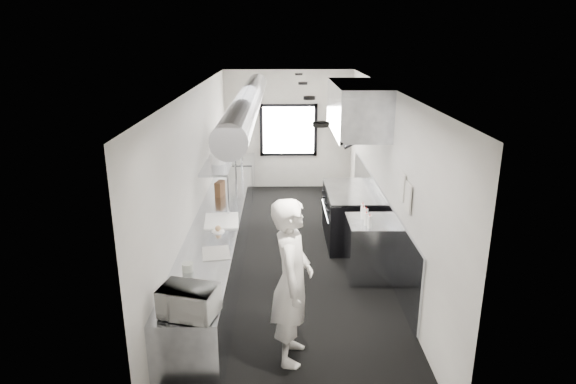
{
  "coord_description": "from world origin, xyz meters",
  "views": [
    {
      "loc": [
        -0.18,
        -7.65,
        3.59
      ],
      "look_at": [
        -0.07,
        -0.2,
        1.2
      ],
      "focal_mm": 31.0,
      "sensor_mm": 36.0,
      "label": 1
    }
  ],
  "objects_px": {
    "prep_counter": "(219,244)",
    "plate_stack_b": "(221,148)",
    "squeeze_bottle_a": "(370,222)",
    "squeeze_bottle_c": "(366,215)",
    "far_work_table": "(238,178)",
    "knife_block": "(220,189)",
    "exhaust_hood": "(357,108)",
    "deli_tub_b": "(188,267)",
    "cutting_board": "(222,221)",
    "deli_tub_a": "(176,283)",
    "bottle_station": "(368,248)",
    "small_plate": "(218,232)",
    "microwave": "(189,301)",
    "pass_shelf": "(224,154)",
    "line_cook": "(292,282)",
    "squeeze_bottle_b": "(366,219)",
    "squeeze_bottle_d": "(363,213)",
    "plate_stack_d": "(227,134)",
    "plate_stack_c": "(225,140)",
    "squeeze_bottle_e": "(363,209)",
    "plate_stack_a": "(218,156)",
    "range": "(349,215)"
  },
  "relations": [
    {
      "from": "squeeze_bottle_b",
      "to": "small_plate",
      "type": "bearing_deg",
      "value": -173.63
    },
    {
      "from": "prep_counter",
      "to": "deli_tub_a",
      "type": "relative_size",
      "value": 42.87
    },
    {
      "from": "far_work_table",
      "to": "squeeze_bottle_e",
      "type": "height_order",
      "value": "squeeze_bottle_e"
    },
    {
      "from": "pass_shelf",
      "to": "microwave",
      "type": "height_order",
      "value": "pass_shelf"
    },
    {
      "from": "far_work_table",
      "to": "squeeze_bottle_e",
      "type": "relative_size",
      "value": 6.71
    },
    {
      "from": "far_work_table",
      "to": "knife_block",
      "type": "distance_m",
      "value": 2.71
    },
    {
      "from": "knife_block",
      "to": "plate_stack_d",
      "type": "relative_size",
      "value": 0.67
    },
    {
      "from": "plate_stack_a",
      "to": "squeeze_bottle_a",
      "type": "bearing_deg",
      "value": -26.62
    },
    {
      "from": "cutting_board",
      "to": "plate_stack_b",
      "type": "distance_m",
      "value": 1.54
    },
    {
      "from": "squeeze_bottle_e",
      "to": "plate_stack_c",
      "type": "bearing_deg",
      "value": 145.34
    },
    {
      "from": "squeeze_bottle_a",
      "to": "squeeze_bottle_c",
      "type": "relative_size",
      "value": 1.02
    },
    {
      "from": "bottle_station",
      "to": "small_plate",
      "type": "height_order",
      "value": "small_plate"
    },
    {
      "from": "far_work_table",
      "to": "plate_stack_c",
      "type": "relative_size",
      "value": 3.3
    },
    {
      "from": "range",
      "to": "cutting_board",
      "type": "distance_m",
      "value": 2.57
    },
    {
      "from": "prep_counter",
      "to": "plate_stack_b",
      "type": "xyz_separation_m",
      "value": [
        -0.05,
        1.1,
        1.29
      ]
    },
    {
      "from": "deli_tub_a",
      "to": "squeeze_bottle_d",
      "type": "relative_size",
      "value": 0.77
    },
    {
      "from": "pass_shelf",
      "to": "deli_tub_a",
      "type": "distance_m",
      "value": 3.76
    },
    {
      "from": "cutting_board",
      "to": "squeeze_bottle_d",
      "type": "distance_m",
      "value": 2.14
    },
    {
      "from": "range",
      "to": "far_work_table",
      "type": "relative_size",
      "value": 1.33
    },
    {
      "from": "exhaust_hood",
      "to": "cutting_board",
      "type": "bearing_deg",
      "value": -147.36
    },
    {
      "from": "pass_shelf",
      "to": "small_plate",
      "type": "height_order",
      "value": "pass_shelf"
    },
    {
      "from": "range",
      "to": "line_cook",
      "type": "distance_m",
      "value": 3.63
    },
    {
      "from": "microwave",
      "to": "squeeze_bottle_a",
      "type": "height_order",
      "value": "microwave"
    },
    {
      "from": "squeeze_bottle_a",
      "to": "squeeze_bottle_b",
      "type": "distance_m",
      "value": 0.11
    },
    {
      "from": "bottle_station",
      "to": "line_cook",
      "type": "xyz_separation_m",
      "value": [
        -1.21,
        -2.02,
        0.52
      ]
    },
    {
      "from": "far_work_table",
      "to": "deli_tub_b",
      "type": "xyz_separation_m",
      "value": [
        -0.14,
        -5.51,
        0.5
      ]
    },
    {
      "from": "plate_stack_a",
      "to": "squeeze_bottle_c",
      "type": "distance_m",
      "value": 2.55
    },
    {
      "from": "prep_counter",
      "to": "plate_stack_b",
      "type": "height_order",
      "value": "plate_stack_b"
    },
    {
      "from": "range",
      "to": "knife_block",
      "type": "relative_size",
      "value": 6.23
    },
    {
      "from": "deli_tub_a",
      "to": "range",
      "type": "bearing_deg",
      "value": 55.11
    },
    {
      "from": "plate_stack_c",
      "to": "squeeze_bottle_d",
      "type": "height_order",
      "value": "plate_stack_c"
    },
    {
      "from": "plate_stack_b",
      "to": "exhaust_hood",
      "type": "bearing_deg",
      "value": 2.58
    },
    {
      "from": "deli_tub_a",
      "to": "plate_stack_d",
      "type": "bearing_deg",
      "value": 88.15
    },
    {
      "from": "prep_counter",
      "to": "squeeze_bottle_b",
      "type": "height_order",
      "value": "squeeze_bottle_b"
    },
    {
      "from": "bottle_station",
      "to": "squeeze_bottle_d",
      "type": "bearing_deg",
      "value": 131.15
    },
    {
      "from": "line_cook",
      "to": "plate_stack_b",
      "type": "bearing_deg",
      "value": 24.81
    },
    {
      "from": "exhaust_hood",
      "to": "knife_block",
      "type": "relative_size",
      "value": 8.56
    },
    {
      "from": "far_work_table",
      "to": "squeeze_bottle_b",
      "type": "distance_m",
      "value": 4.66
    },
    {
      "from": "plate_stack_b",
      "to": "squeeze_bottle_d",
      "type": "relative_size",
      "value": 1.85
    },
    {
      "from": "far_work_table",
      "to": "deli_tub_a",
      "type": "relative_size",
      "value": 8.57
    },
    {
      "from": "knife_block",
      "to": "squeeze_bottle_d",
      "type": "xyz_separation_m",
      "value": [
        2.3,
        -1.15,
        -0.04
      ]
    },
    {
      "from": "exhaust_hood",
      "to": "plate_stack_a",
      "type": "relative_size",
      "value": 8.13
    },
    {
      "from": "far_work_table",
      "to": "deli_tub_a",
      "type": "bearing_deg",
      "value": -91.86
    },
    {
      "from": "deli_tub_a",
      "to": "plate_stack_c",
      "type": "relative_size",
      "value": 0.39
    },
    {
      "from": "microwave",
      "to": "squeeze_bottle_c",
      "type": "distance_m",
      "value": 3.41
    },
    {
      "from": "squeeze_bottle_c",
      "to": "squeeze_bottle_e",
      "type": "bearing_deg",
      "value": 93.5
    },
    {
      "from": "line_cook",
      "to": "squeeze_bottle_b",
      "type": "height_order",
      "value": "line_cook"
    },
    {
      "from": "cutting_board",
      "to": "plate_stack_b",
      "type": "xyz_separation_m",
      "value": [
        -0.12,
        1.29,
        0.83
      ]
    },
    {
      "from": "prep_counter",
      "to": "plate_stack_d",
      "type": "xyz_separation_m",
      "value": [
        -0.05,
        2.2,
        1.31
      ]
    },
    {
      "from": "prep_counter",
      "to": "squeeze_bottle_e",
      "type": "distance_m",
      "value": 2.3
    }
  ]
}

